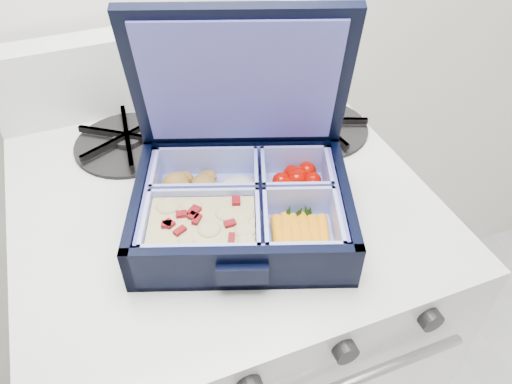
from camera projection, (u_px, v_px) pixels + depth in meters
name	position (u px, v px, depth m)	size (l,w,h in m)	color
stove	(227.00, 342.00, 0.96)	(0.54, 0.54, 0.81)	silver
bento_box	(242.00, 207.00, 0.61)	(0.26, 0.20, 0.06)	black
burner_grate	(316.00, 123.00, 0.77)	(0.16, 0.16, 0.02)	black
burner_grate_rear	(128.00, 140.00, 0.74)	(0.16, 0.16, 0.02)	black
fork	(208.00, 150.00, 0.74)	(0.02, 0.16, 0.01)	#B2B2B2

